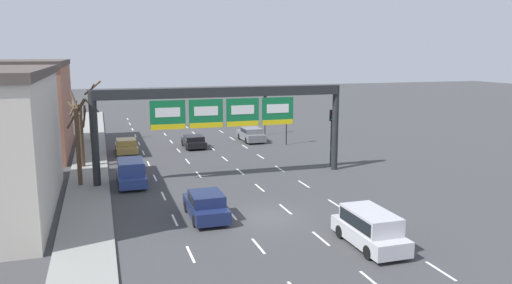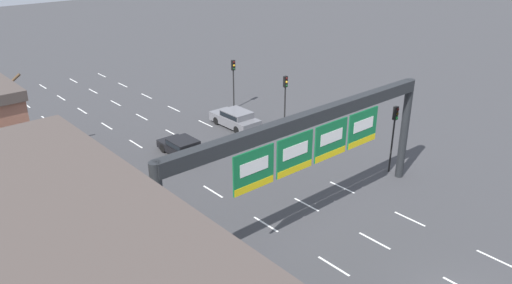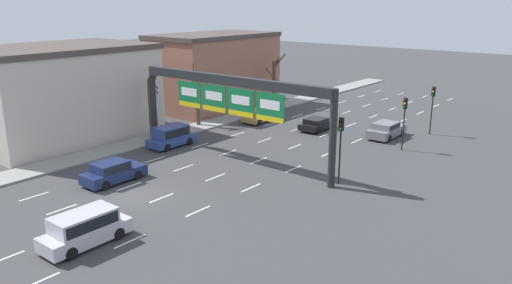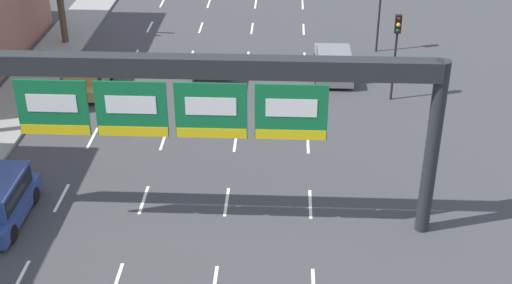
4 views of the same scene
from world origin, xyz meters
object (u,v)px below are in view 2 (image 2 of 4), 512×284
at_px(tree_bare_closest, 132,238).
at_px(suv_blue, 209,260).
at_px(tree_bare_second, 74,193).
at_px(traffic_light_near_gantry, 285,92).
at_px(car_black, 182,146).
at_px(car_grey, 236,118).
at_px(tree_bare_third, 14,123).
at_px(traffic_light_far_end, 233,74).
at_px(car_gold, 104,176).
at_px(traffic_light_mid_block, 394,126).
at_px(sign_gantry, 310,137).

bearing_deg(tree_bare_closest, suv_blue, -12.59).
bearing_deg(tree_bare_second, traffic_light_near_gantry, 13.75).
distance_m(suv_blue, car_black, 14.36).
height_order(suv_blue, car_grey, suv_blue).
distance_m(traffic_light_near_gantry, tree_bare_closest, 22.11).
xyz_separation_m(traffic_light_near_gantry, tree_bare_third, (-18.73, 7.03, -0.00)).
bearing_deg(traffic_light_far_end, suv_blue, -131.45).
xyz_separation_m(car_gold, traffic_light_near_gantry, (15.70, -0.36, 2.47)).
distance_m(car_gold, traffic_light_mid_block, 19.13).
relative_size(suv_blue, tree_bare_second, 0.69).
distance_m(sign_gantry, car_grey, 16.33).
bearing_deg(traffic_light_mid_block, car_gold, 145.38).
relative_size(car_grey, tree_bare_second, 0.76).
distance_m(traffic_light_far_end, tree_bare_second, 22.50).
relative_size(car_black, tree_bare_third, 0.63).
distance_m(car_gold, tree_bare_closest, 11.92).
relative_size(sign_gantry, car_black, 4.74).
relative_size(traffic_light_mid_block, tree_bare_closest, 0.78).
distance_m(sign_gantry, suv_blue, 8.03).
xyz_separation_m(car_black, car_gold, (-6.46, -0.87, 0.07)).
distance_m(car_black, traffic_light_far_end, 10.94).
xyz_separation_m(car_gold, traffic_light_far_end, (15.63, 6.25, 2.51)).
xyz_separation_m(sign_gantry, car_black, (0.02, 12.53, -4.70)).
height_order(sign_gantry, car_gold, sign_gantry).
xyz_separation_m(traffic_light_mid_block, tree_bare_closest, (-19.26, -0.28, -0.05)).
bearing_deg(suv_blue, tree_bare_second, 117.49).
relative_size(tree_bare_closest, tree_bare_third, 0.96).
distance_m(car_grey, tree_bare_closest, 21.62).
bearing_deg(tree_bare_third, tree_bare_second, -93.61).
relative_size(sign_gantry, traffic_light_far_end, 4.10).
relative_size(traffic_light_far_end, tree_bare_third, 0.73).
xyz_separation_m(car_black, tree_bare_closest, (-10.13, -11.91, 2.64)).
xyz_separation_m(traffic_light_near_gantry, tree_bare_closest, (-19.36, -10.68, 0.09)).
xyz_separation_m(traffic_light_near_gantry, traffic_light_far_end, (-0.07, 6.62, 0.04)).
bearing_deg(traffic_light_mid_block, suv_blue, -176.31).
bearing_deg(car_black, tree_bare_second, -149.64).
height_order(suv_blue, traffic_light_mid_block, traffic_light_mid_block).
xyz_separation_m(tree_bare_closest, tree_bare_second, (-0.11, 5.92, -0.26)).
bearing_deg(tree_bare_second, car_grey, 24.94).
bearing_deg(tree_bare_second, car_gold, 53.61).
bearing_deg(car_gold, traffic_light_near_gantry, -1.32).
height_order(car_gold, tree_bare_closest, tree_bare_closest).
xyz_separation_m(car_gold, tree_bare_closest, (-3.66, -11.04, 2.57)).
relative_size(traffic_light_far_end, tree_bare_closest, 0.76).
distance_m(tree_bare_closest, tree_bare_second, 5.92).
relative_size(sign_gantry, tree_bare_closest, 3.12).
distance_m(suv_blue, tree_bare_second, 7.79).
relative_size(car_gold, tree_bare_third, 0.64).
bearing_deg(car_gold, suv_blue, -91.50).
bearing_deg(suv_blue, traffic_light_far_end, 48.55).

